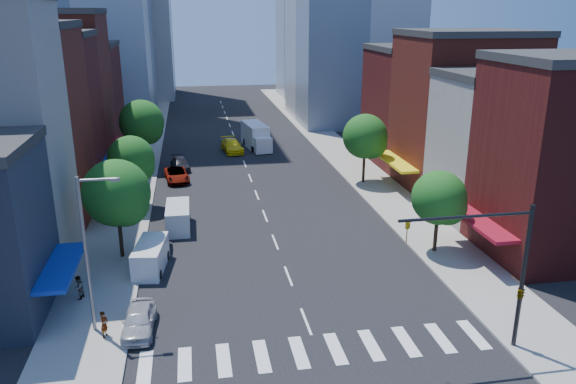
# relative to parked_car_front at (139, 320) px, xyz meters

# --- Properties ---
(ground) EXTENTS (220.00, 220.00, 0.00)m
(ground) POSITION_rel_parked_car_front_xyz_m (9.50, -0.62, -0.72)
(ground) COLOR black
(ground) RESTS_ON ground
(sidewalk_left) EXTENTS (5.00, 120.00, 0.15)m
(sidewalk_left) POSITION_rel_parked_car_front_xyz_m (-3.00, 39.38, -0.64)
(sidewalk_left) COLOR gray
(sidewalk_left) RESTS_ON ground
(sidewalk_right) EXTENTS (5.00, 120.00, 0.15)m
(sidewalk_right) POSITION_rel_parked_car_front_xyz_m (22.00, 39.38, -0.64)
(sidewalk_right) COLOR gray
(sidewalk_right) RESTS_ON ground
(crosswalk) EXTENTS (19.00, 3.00, 0.01)m
(crosswalk) POSITION_rel_parked_car_front_xyz_m (9.50, -3.62, -0.71)
(crosswalk) COLOR silver
(crosswalk) RESTS_ON ground
(bldg_left_2) EXTENTS (12.00, 9.00, 16.00)m
(bldg_left_2) POSITION_rel_parked_car_front_xyz_m (-11.50, 19.88, 7.28)
(bldg_left_2) COLOR maroon
(bldg_left_2) RESTS_ON ground
(bldg_left_3) EXTENTS (12.00, 8.00, 15.00)m
(bldg_left_3) POSITION_rel_parked_car_front_xyz_m (-11.50, 28.38, 6.78)
(bldg_left_3) COLOR #4A1312
(bldg_left_3) RESTS_ON ground
(bldg_left_4) EXTENTS (12.00, 9.00, 17.00)m
(bldg_left_4) POSITION_rel_parked_car_front_xyz_m (-11.50, 36.88, 7.78)
(bldg_left_4) COLOR maroon
(bldg_left_4) RESTS_ON ground
(bldg_left_5) EXTENTS (12.00, 10.00, 13.00)m
(bldg_left_5) POSITION_rel_parked_car_front_xyz_m (-11.50, 46.38, 5.78)
(bldg_left_5) COLOR #4A1312
(bldg_left_5) RESTS_ON ground
(bldg_right_0) EXTENTS (12.00, 9.00, 14.00)m
(bldg_right_0) POSITION_rel_parked_car_front_xyz_m (30.50, 5.88, 6.28)
(bldg_right_0) COLOR #4A1312
(bldg_right_0) RESTS_ON ground
(bldg_right_1) EXTENTS (12.00, 8.00, 12.00)m
(bldg_right_1) POSITION_rel_parked_car_front_xyz_m (30.50, 14.38, 5.28)
(bldg_right_1) COLOR silver
(bldg_right_1) RESTS_ON ground
(bldg_right_2) EXTENTS (12.00, 10.00, 15.00)m
(bldg_right_2) POSITION_rel_parked_car_front_xyz_m (30.50, 23.38, 6.78)
(bldg_right_2) COLOR maroon
(bldg_right_2) RESTS_ON ground
(bldg_right_3) EXTENTS (12.00, 10.00, 13.00)m
(bldg_right_3) POSITION_rel_parked_car_front_xyz_m (30.50, 33.38, 5.78)
(bldg_right_3) COLOR #4A1312
(bldg_right_3) RESTS_ON ground
(traffic_signal) EXTENTS (7.24, 2.24, 8.00)m
(traffic_signal) POSITION_rel_parked_car_front_xyz_m (19.44, -5.12, 3.44)
(traffic_signal) COLOR black
(traffic_signal) RESTS_ON sidewalk_right
(streetlight) EXTENTS (2.25, 0.25, 9.00)m
(streetlight) POSITION_rel_parked_car_front_xyz_m (-2.31, 0.38, 4.56)
(streetlight) COLOR slate
(streetlight) RESTS_ON sidewalk_left
(tree_left_near) EXTENTS (4.80, 4.80, 7.30)m
(tree_left_near) POSITION_rel_parked_car_front_xyz_m (-1.85, 10.30, 4.15)
(tree_left_near) COLOR black
(tree_left_near) RESTS_ON sidewalk_left
(tree_left_mid) EXTENTS (4.20, 4.20, 6.65)m
(tree_left_mid) POSITION_rel_parked_car_front_xyz_m (-1.85, 21.30, 3.81)
(tree_left_mid) COLOR black
(tree_left_mid) RESTS_ON sidewalk_left
(tree_left_far) EXTENTS (5.00, 5.00, 7.75)m
(tree_left_far) POSITION_rel_parked_car_front_xyz_m (-1.85, 35.30, 4.48)
(tree_left_far) COLOR black
(tree_left_far) RESTS_ON sidewalk_left
(tree_right_near) EXTENTS (4.00, 4.00, 6.20)m
(tree_right_near) POSITION_rel_parked_car_front_xyz_m (21.15, 7.30, 3.47)
(tree_right_near) COLOR black
(tree_right_near) RESTS_ON sidewalk_right
(tree_right_far) EXTENTS (4.60, 4.60, 7.20)m
(tree_right_far) POSITION_rel_parked_car_front_xyz_m (21.15, 25.30, 4.15)
(tree_right_far) COLOR black
(tree_right_far) RESTS_ON sidewalk_right
(parked_car_front) EXTENTS (1.90, 4.29, 1.44)m
(parked_car_front) POSITION_rel_parked_car_front_xyz_m (0.00, 0.00, 0.00)
(parked_car_front) COLOR #ABAAAF
(parked_car_front) RESTS_ON ground
(parked_car_second) EXTENTS (1.72, 4.47, 1.45)m
(parked_car_second) POSITION_rel_parked_car_front_xyz_m (0.48, 10.51, 0.01)
(parked_car_second) COLOR black
(parked_car_second) RESTS_ON ground
(parked_car_third) EXTENTS (2.94, 5.24, 1.39)m
(parked_car_third) POSITION_rel_parked_car_front_xyz_m (1.67, 29.59, -0.03)
(parked_car_third) COLOR #999999
(parked_car_third) RESTS_ON ground
(parked_car_rear) EXTENTS (2.50, 4.83, 1.34)m
(parked_car_rear) POSITION_rel_parked_car_front_xyz_m (2.00, 34.12, -0.05)
(parked_car_rear) COLOR black
(parked_car_rear) RESTS_ON ground
(cargo_van_near) EXTENTS (2.43, 4.81, 1.96)m
(cargo_van_near) POSITION_rel_parked_car_front_xyz_m (0.18, 7.97, 0.25)
(cargo_van_near) COLOR white
(cargo_van_near) RESTS_ON ground
(cargo_van_far) EXTENTS (1.97, 4.77, 2.03)m
(cargo_van_far) POSITION_rel_parked_car_front_xyz_m (2.00, 15.53, 0.28)
(cargo_van_far) COLOR silver
(cargo_van_far) RESTS_ON ground
(taxi) EXTENTS (2.91, 5.76, 1.60)m
(taxi) POSITION_rel_parked_car_front_xyz_m (8.50, 41.61, 0.08)
(taxi) COLOR yellow
(taxi) RESTS_ON ground
(traffic_car_oncoming) EXTENTS (2.06, 4.76, 1.52)m
(traffic_car_oncoming) POSITION_rel_parked_car_front_xyz_m (13.65, 48.55, 0.04)
(traffic_car_oncoming) COLOR black
(traffic_car_oncoming) RESTS_ON ground
(traffic_car_far) EXTENTS (1.61, 3.84, 1.30)m
(traffic_car_far) POSITION_rel_parked_car_front_xyz_m (12.63, 50.77, -0.07)
(traffic_car_far) COLOR #999999
(traffic_car_far) RESTS_ON ground
(box_truck) EXTENTS (3.31, 8.03, 3.14)m
(box_truck) POSITION_rel_parked_car_front_xyz_m (11.85, 43.36, 0.77)
(box_truck) COLOR white
(box_truck) RESTS_ON ground
(pedestrian_near) EXTENTS (0.55, 0.65, 1.53)m
(pedestrian_near) POSITION_rel_parked_car_front_xyz_m (-1.81, -0.48, 0.20)
(pedestrian_near) COLOR #999999
(pedestrian_near) RESTS_ON sidewalk_left
(pedestrian_far) EXTENTS (0.79, 0.89, 1.54)m
(pedestrian_far) POSITION_rel_parked_car_front_xyz_m (-3.98, 4.23, 0.20)
(pedestrian_far) COLOR #999999
(pedestrian_far) RESTS_ON sidewalk_left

